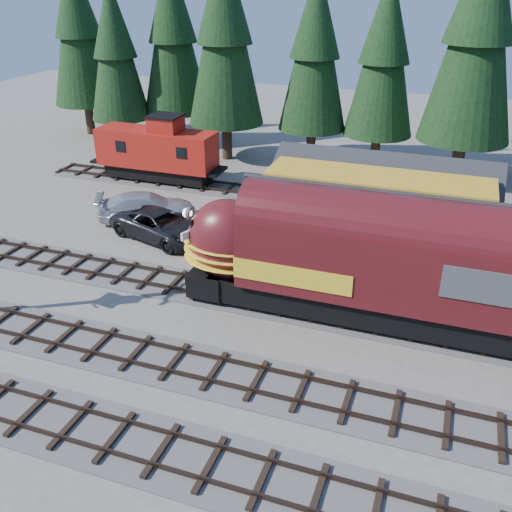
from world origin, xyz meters
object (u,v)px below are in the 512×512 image
(depot, at_px, (375,209))
(locomotive, at_px, (356,266))
(pickup_truck_a, at_px, (161,225))
(pickup_truck_b, at_px, (146,207))
(caboose, at_px, (158,151))

(depot, distance_m, locomotive, 6.51)
(pickup_truck_a, bearing_deg, pickup_truck_b, 62.13)
(caboose, distance_m, pickup_truck_b, 7.69)
(caboose, bearing_deg, depot, -23.31)
(locomotive, distance_m, pickup_truck_b, 16.44)
(depot, bearing_deg, locomotive, -88.22)
(locomotive, xyz_separation_m, pickup_truck_a, (-12.50, 4.79, -1.86))
(pickup_truck_b, bearing_deg, depot, -119.00)
(locomotive, distance_m, pickup_truck_a, 13.52)
(depot, height_order, locomotive, depot)
(locomotive, height_order, caboose, locomotive)
(locomotive, bearing_deg, depot, 91.78)
(caboose, bearing_deg, pickup_truck_b, -67.78)
(caboose, height_order, pickup_truck_a, caboose)
(depot, height_order, caboose, depot)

